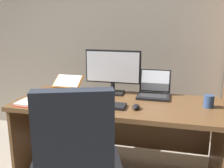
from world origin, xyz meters
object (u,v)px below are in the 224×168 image
at_px(open_binder, 42,102).
at_px(coffee_mug, 209,101).
at_px(reading_stand_with_book, 67,83).
at_px(pen, 85,96).
at_px(laptop, 154,91).
at_px(monitor, 113,71).
at_px(keyboard, 101,105).
at_px(computer_mouse, 136,107).
at_px(notepad, 83,96).
at_px(desk, 119,119).

height_order(open_binder, coffee_mug, coffee_mug).
relative_size(reading_stand_with_book, open_binder, 0.69).
height_order(reading_stand_with_book, pen, reading_stand_with_book).
distance_m(laptop, pen, 0.67).
relative_size(monitor, keyboard, 1.32).
xyz_separation_m(monitor, laptop, (0.41, 0.01, -0.18)).
xyz_separation_m(monitor, keyboard, (0.00, -0.41, -0.22)).
bearing_deg(reading_stand_with_book, computer_mouse, -29.45).
height_order(keyboard, notepad, keyboard).
bearing_deg(coffee_mug, pen, 178.47).
xyz_separation_m(keyboard, pen, (-0.23, 0.22, 0.00)).
height_order(keyboard, pen, keyboard).
xyz_separation_m(computer_mouse, notepad, (-0.55, 0.22, -0.02)).
height_order(laptop, notepad, laptop).
bearing_deg(pen, laptop, 16.99).
bearing_deg(pen, reading_stand_with_book, 140.64).
relative_size(keyboard, reading_stand_with_book, 1.41).
height_order(reading_stand_with_book, coffee_mug, reading_stand_with_book).
distance_m(computer_mouse, reading_stand_with_book, 0.94).
relative_size(reading_stand_with_book, notepad, 1.42).
relative_size(keyboard, computer_mouse, 4.04).
bearing_deg(open_binder, pen, 44.52).
bearing_deg(computer_mouse, notepad, 157.75).
bearing_deg(pen, notepad, 180.00).
bearing_deg(open_binder, monitor, 43.73).
distance_m(desk, pen, 0.39).
distance_m(open_binder, notepad, 0.40).
bearing_deg(laptop, monitor, -178.99).
height_order(monitor, coffee_mug, monitor).
height_order(laptop, coffee_mug, laptop).
distance_m(computer_mouse, coffee_mug, 0.62).
relative_size(keyboard, pen, 3.00).
distance_m(keyboard, notepad, 0.33).
xyz_separation_m(reading_stand_with_book, notepad, (0.27, -0.24, -0.06)).
distance_m(desk, monitor, 0.47).
distance_m(keyboard, coffee_mug, 0.91).
distance_m(laptop, open_binder, 1.05).
bearing_deg(monitor, open_binder, -139.23).
bearing_deg(computer_mouse, open_binder, -176.57).
relative_size(monitor, pen, 3.97).
xyz_separation_m(pen, coffee_mug, (1.12, -0.03, 0.04)).
xyz_separation_m(computer_mouse, pen, (-0.53, 0.22, -0.01)).
xyz_separation_m(computer_mouse, coffee_mug, (0.59, 0.19, 0.03)).
bearing_deg(computer_mouse, pen, 156.99).
bearing_deg(laptop, keyboard, -134.50).
bearing_deg(pen, open_binder, -138.45).
bearing_deg(laptop, open_binder, -153.66).
distance_m(monitor, keyboard, 0.46).
height_order(desk, coffee_mug, coffee_mug).
xyz_separation_m(monitor, open_binder, (-0.53, -0.46, -0.22)).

